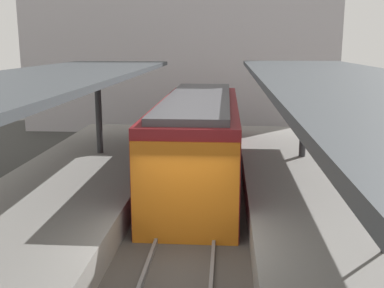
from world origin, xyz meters
The scene contains 10 objects.
ground_plane centered at (0.00, 0.00, 0.00)m, with size 80.00×80.00×0.00m, color #383835.
platform_left centered at (-3.80, 0.00, 0.50)m, with size 4.40×28.00×1.00m, color gray.
platform_right centered at (3.80, 0.00, 0.50)m, with size 4.40×28.00×1.00m, color gray.
track_ballast centered at (0.00, 0.00, 0.10)m, with size 3.20×28.00×0.20m, color #4C4742.
rail_near_side centered at (-0.72, 0.00, 0.27)m, with size 0.08×28.00×0.14m, color slate.
rail_far_side centered at (0.72, 0.00, 0.27)m, with size 0.08×28.00×0.14m, color slate.
commuter_train centered at (0.00, 6.70, 1.73)m, with size 2.78×10.60×3.10m.
canopy_left centered at (-3.80, 1.40, 4.17)m, with size 4.18×21.00×3.29m.
canopy_right centered at (3.80, 1.40, 4.20)m, with size 4.18×21.00×3.33m.
station_building_backdrop centered at (-1.82, 20.00, 5.50)m, with size 18.00×6.00×11.00m, color #B7B2B7.
Camera 1 is at (0.98, -9.45, 5.12)m, focal length 43.95 mm.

